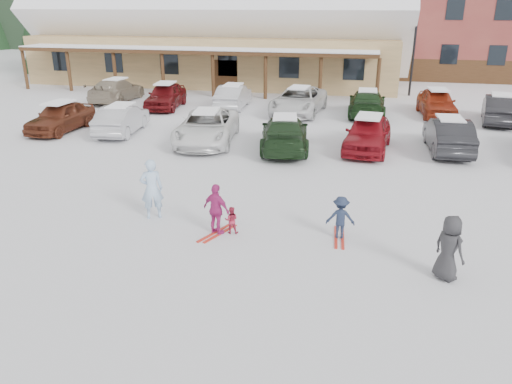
% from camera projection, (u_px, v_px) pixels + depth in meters
% --- Properties ---
extents(ground, '(160.00, 160.00, 0.00)m').
position_uv_depth(ground, '(237.00, 238.00, 13.51)').
color(ground, white).
rests_on(ground, ground).
extents(day_lodge, '(29.12, 12.50, 10.38)m').
position_uv_depth(day_lodge, '(218.00, 30.00, 39.46)').
color(day_lodge, tan).
rests_on(day_lodge, ground).
extents(lamp_post, '(0.50, 0.25, 6.77)m').
position_uv_depth(lamp_post, '(415.00, 38.00, 33.02)').
color(lamp_post, black).
rests_on(lamp_post, ground).
extents(conifer_0, '(4.40, 4.40, 10.20)m').
position_uv_depth(conifer_0, '(40.00, 6.00, 44.25)').
color(conifer_0, black).
rests_on(conifer_0, ground).
extents(conifer_3, '(3.96, 3.96, 9.18)m').
position_uv_depth(conifer_3, '(405.00, 12.00, 50.54)').
color(conifer_3, black).
rests_on(conifer_3, ground).
extents(adult_skier, '(0.79, 0.69, 1.81)m').
position_uv_depth(adult_skier, '(152.00, 189.00, 14.51)').
color(adult_skier, '#A7C7E9').
rests_on(adult_skier, ground).
extents(toddler_red, '(0.42, 0.35, 0.78)m').
position_uv_depth(toddler_red, '(231.00, 220.00, 13.70)').
color(toddler_red, '#B02541').
rests_on(toddler_red, ground).
extents(child_navy, '(0.80, 0.50, 1.19)m').
position_uv_depth(child_navy, '(341.00, 218.00, 13.33)').
color(child_navy, '#1C263E').
rests_on(child_navy, ground).
extents(skis_child_navy, '(0.31, 1.41, 0.03)m').
position_uv_depth(skis_child_navy, '(339.00, 237.00, 13.54)').
color(skis_child_navy, red).
rests_on(skis_child_navy, ground).
extents(child_magenta, '(0.92, 0.65, 1.45)m').
position_uv_depth(child_magenta, '(216.00, 210.00, 13.52)').
color(child_magenta, '#B22773').
rests_on(child_magenta, ground).
extents(skis_child_magenta, '(0.72, 1.37, 0.03)m').
position_uv_depth(skis_child_magenta, '(217.00, 233.00, 13.77)').
color(skis_child_magenta, red).
rests_on(skis_child_magenta, ground).
extents(bystander_dark, '(0.89, 0.90, 1.56)m').
position_uv_depth(bystander_dark, '(449.00, 248.00, 11.28)').
color(bystander_dark, '#2B2A2D').
rests_on(bystander_dark, ground).
extents(parked_car_0, '(1.81, 4.27, 1.44)m').
position_uv_depth(parked_car_0, '(61.00, 117.00, 24.55)').
color(parked_car_0, '#602A19').
rests_on(parked_car_0, ground).
extents(parked_car_1, '(1.99, 4.38, 1.39)m').
position_uv_depth(parked_car_1, '(122.00, 119.00, 24.13)').
color(parked_car_1, '#A7A7AC').
rests_on(parked_car_1, ground).
extents(parked_car_2, '(3.15, 5.58, 1.47)m').
position_uv_depth(parked_car_2, '(207.00, 127.00, 22.50)').
color(parked_car_2, white).
rests_on(parked_car_2, ground).
extents(parked_car_3, '(2.78, 5.21, 1.44)m').
position_uv_depth(parked_car_3, '(285.00, 133.00, 21.47)').
color(parked_car_3, '#1C341A').
rests_on(parked_car_3, ground).
extents(parked_car_4, '(2.19, 4.56, 1.50)m').
position_uv_depth(parked_car_4, '(368.00, 133.00, 21.31)').
color(parked_car_4, maroon).
rests_on(parked_car_4, ground).
extents(parked_car_5, '(1.73, 4.47, 1.45)m').
position_uv_depth(parked_car_5, '(448.00, 135.00, 21.15)').
color(parked_car_5, black).
rests_on(parked_car_5, ground).
extents(parked_car_7, '(2.06, 4.99, 1.44)m').
position_uv_depth(parked_car_7, '(117.00, 90.00, 32.05)').
color(parked_car_7, gray).
rests_on(parked_car_7, ground).
extents(parked_car_8, '(2.29, 4.61, 1.51)m').
position_uv_depth(parked_car_8, '(166.00, 96.00, 29.98)').
color(parked_car_8, '#600F12').
rests_on(parked_car_8, ground).
extents(parked_car_9, '(1.69, 4.33, 1.40)m').
position_uv_depth(parked_car_9, '(233.00, 96.00, 30.01)').
color(parked_car_9, '#B3B4B9').
rests_on(parked_car_9, ground).
extents(parked_car_10, '(2.96, 5.64, 1.52)m').
position_uv_depth(parked_car_10, '(299.00, 101.00, 28.44)').
color(parked_car_10, silver).
rests_on(parked_car_10, ground).
extents(parked_car_11, '(2.08, 4.96, 1.43)m').
position_uv_depth(parked_car_11, '(367.00, 103.00, 27.97)').
color(parked_car_11, '#1A3618').
rests_on(parked_car_11, ground).
extents(parked_car_12, '(2.09, 4.50, 1.49)m').
position_uv_depth(parked_car_12, '(437.00, 103.00, 27.92)').
color(parked_car_12, '#982F16').
rests_on(parked_car_12, ground).
extents(parked_car_13, '(2.27, 4.72, 1.49)m').
position_uv_depth(parked_car_13, '(500.00, 109.00, 26.26)').
color(parked_car_13, black).
rests_on(parked_car_13, ground).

